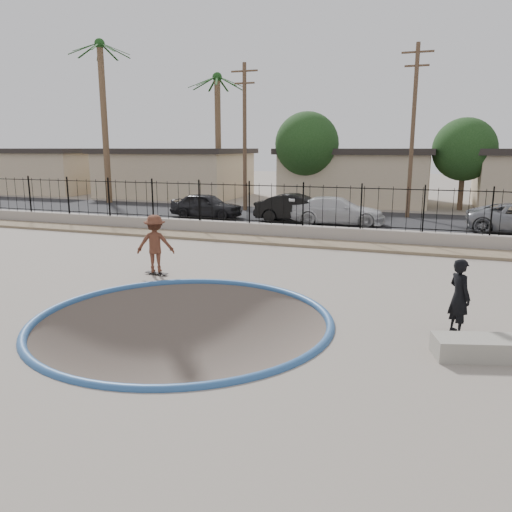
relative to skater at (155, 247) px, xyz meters
The scene contains 23 objects.
ground 10.03m from the skater, 73.45° to the left, with size 120.00×120.00×2.20m, color gray.
bowl_pit 4.63m from the skater, 51.93° to the right, with size 6.84×6.84×1.80m, color #50433D, non-canonical shape.
coping_ring 4.63m from the skater, 51.93° to the right, with size 7.04×7.04×0.20m, color #295288.
rock_strip 7.24m from the skater, 67.09° to the left, with size 42.00×1.60×0.11m, color #8F785E.
retaining_wall 8.24m from the skater, 70.08° to the left, with size 42.00×0.45×0.60m, color gray.
fence 8.24m from the skater, 70.08° to the left, with size 40.00×0.04×1.80m.
street 14.72m from the skater, 79.01° to the left, with size 90.00×8.00×0.04m, color black.
house_west_far 34.76m from the skater, 136.49° to the left, with size 10.60×8.60×3.90m.
house_west 26.88m from the skater, 117.02° to the left, with size 11.60×8.60×3.90m.
house_center 24.11m from the skater, 83.32° to the left, with size 10.60×8.60×3.90m.
palm_left 23.56m from the skater, 129.18° to the left, with size 2.30×2.30×11.30m.
palm_mid 23.33m from the skater, 108.58° to the left, with size 2.30×2.30×9.30m.
utility_pole_left 17.16m from the skater, 101.02° to the left, with size 1.70×0.24×9.00m.
utility_pole_mid 18.23m from the skater, 67.51° to the left, with size 1.70×0.24×9.50m.
street_tree_left 20.69m from the skater, 90.56° to the left, with size 4.32×4.32×6.36m.
street_tree_mid 23.74m from the skater, 65.42° to the left, with size 3.96×3.96×5.83m.
skater is the anchor object (origin of this frame).
skateboard 0.85m from the skater, ahead, with size 0.80×0.29×0.07m.
videographer 9.09m from the skater, 14.80° to the right, with size 0.60×0.40×1.65m, color black.
concrete_ledge 9.80m from the skater, 21.43° to the right, with size 1.60×0.70×0.40m, color gray.
car_a 13.07m from the skater, 108.04° to the left, with size 1.65×4.10×1.40m, color black.
car_b 12.46m from the skater, 83.83° to the left, with size 1.57×4.51×1.49m, color black.
car_c 12.90m from the skater, 74.44° to the left, with size 1.98×4.86×1.41m, color silver.
Camera 1 is at (5.29, -10.83, 3.93)m, focal length 35.00 mm.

